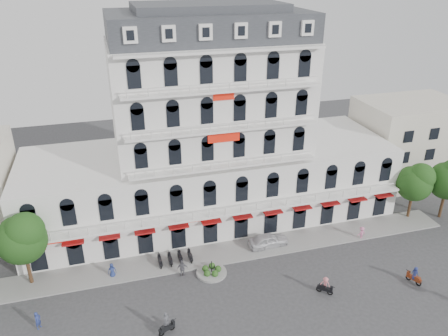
% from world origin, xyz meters
% --- Properties ---
extents(ground, '(120.00, 120.00, 0.00)m').
position_xyz_m(ground, '(0.00, 0.00, 0.00)').
color(ground, '#38383A').
rests_on(ground, ground).
extents(sidewalk, '(53.00, 4.00, 0.16)m').
position_xyz_m(sidewalk, '(0.00, 9.00, 0.08)').
color(sidewalk, gray).
rests_on(sidewalk, ground).
extents(main_building, '(45.00, 15.00, 25.80)m').
position_xyz_m(main_building, '(0.00, 18.00, 9.96)').
color(main_building, silver).
rests_on(main_building, ground).
extents(flank_building_east, '(14.00, 10.00, 12.00)m').
position_xyz_m(flank_building_east, '(30.00, 20.00, 6.00)').
color(flank_building_east, beige).
rests_on(flank_building_east, ground).
extents(traffic_island, '(3.20, 3.20, 1.60)m').
position_xyz_m(traffic_island, '(-3.00, 6.00, 0.26)').
color(traffic_island, gray).
rests_on(traffic_island, ground).
extents(parked_scooter_row, '(4.40, 1.80, 1.10)m').
position_xyz_m(parked_scooter_row, '(-6.35, 8.80, 0.00)').
color(parked_scooter_row, black).
rests_on(parked_scooter_row, ground).
extents(tree_west_inner, '(4.76, 4.76, 8.25)m').
position_xyz_m(tree_west_inner, '(-20.95, 9.48, 5.68)').
color(tree_west_inner, '#382314').
rests_on(tree_west_inner, ground).
extents(tree_east_inner, '(4.40, 4.37, 7.57)m').
position_xyz_m(tree_east_inner, '(24.05, 9.98, 5.21)').
color(tree_east_inner, '#382314').
rests_on(tree_east_inner, ground).
extents(parked_car, '(4.80, 2.20, 1.59)m').
position_xyz_m(parked_car, '(4.48, 8.98, 0.80)').
color(parked_car, silver).
rests_on(parked_car, ground).
extents(rider_west, '(1.61, 0.92, 2.28)m').
position_xyz_m(rider_west, '(-8.79, -0.79, 1.05)').
color(rider_west, black).
rests_on(rider_west, ground).
extents(rider_east, '(0.90, 1.61, 1.93)m').
position_xyz_m(rider_east, '(16.46, -1.01, 0.92)').
color(rider_east, maroon).
rests_on(rider_east, ground).
extents(rider_center, '(1.35, 1.26, 1.94)m').
position_xyz_m(rider_center, '(6.97, 0.04, 1.00)').
color(rider_center, black).
rests_on(rider_center, ground).
extents(pedestrian_left, '(0.81, 0.53, 1.66)m').
position_xyz_m(pedestrian_left, '(-13.02, 8.28, 0.83)').
color(pedestrian_left, navy).
rests_on(pedestrian_left, ground).
extents(pedestrian_mid, '(1.17, 0.63, 1.91)m').
position_xyz_m(pedestrian_mid, '(-5.98, 6.48, 0.95)').
color(pedestrian_mid, '#5B5A62').
rests_on(pedestrian_mid, ground).
extents(pedestrian_right, '(1.13, 0.74, 1.63)m').
position_xyz_m(pedestrian_right, '(15.56, 7.35, 0.82)').
color(pedestrian_right, pink).
rests_on(pedestrian_right, ground).
extents(pedestrian_far, '(0.71, 0.78, 1.78)m').
position_xyz_m(pedestrian_far, '(-19.70, 2.89, 0.89)').
color(pedestrian_far, navy).
rests_on(pedestrian_far, ground).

